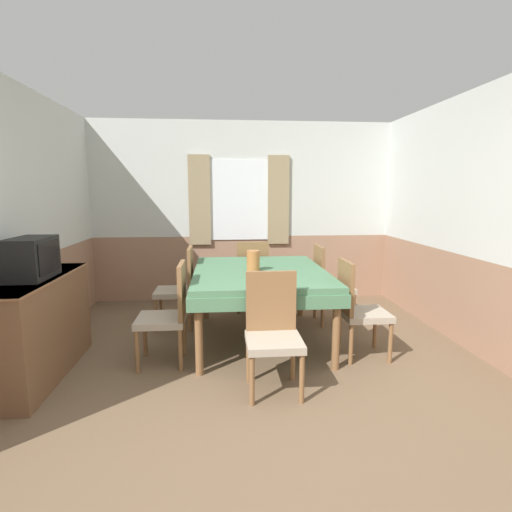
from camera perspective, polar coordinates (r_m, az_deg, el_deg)
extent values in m
plane|color=brown|center=(2.72, 3.14, -26.81)|extent=(16.00, 16.00, 0.00)
cube|color=silver|center=(5.89, -1.90, 10.87)|extent=(4.73, 0.05, 1.65)
cube|color=#9E755B|center=(6.00, -1.83, -1.64)|extent=(4.73, 0.05, 0.95)
cube|color=white|center=(5.85, -2.41, 7.97)|extent=(0.96, 0.01, 1.15)
cube|color=#998460|center=(5.84, -8.06, 7.89)|extent=(0.31, 0.03, 1.28)
cube|color=#998460|center=(5.89, 3.22, 7.97)|extent=(0.31, 0.03, 1.28)
cube|color=silver|center=(4.43, -30.43, 10.21)|extent=(0.05, 4.08, 1.65)
cube|color=#9E755B|center=(4.57, -29.11, -6.25)|extent=(0.05, 4.08, 0.95)
cube|color=silver|center=(4.74, 27.47, 10.28)|extent=(0.05, 4.08, 1.65)
cube|color=#9E755B|center=(4.87, 26.34, -5.14)|extent=(0.05, 4.08, 0.95)
cube|color=#4C7A56|center=(4.26, 0.54, -2.38)|extent=(1.38, 1.77, 0.06)
cube|color=#4C7A56|center=(4.28, 0.54, -3.56)|extent=(1.41, 1.80, 0.12)
cylinder|color=brown|center=(3.58, -8.17, -11.22)|extent=(0.07, 0.07, 0.72)
cylinder|color=brown|center=(3.71, 11.38, -10.54)|extent=(0.07, 0.07, 0.72)
cylinder|color=brown|center=(5.12, -7.21, -4.95)|extent=(0.07, 0.07, 0.72)
cylinder|color=brown|center=(5.21, 6.40, -4.67)|extent=(0.07, 0.07, 0.72)
cylinder|color=brown|center=(3.19, 6.57, -17.03)|extent=(0.04, 0.04, 0.39)
cylinder|color=brown|center=(3.14, -0.57, -17.40)|extent=(0.04, 0.04, 0.39)
cylinder|color=brown|center=(3.52, 5.30, -14.33)|extent=(0.04, 0.04, 0.39)
cylinder|color=brown|center=(3.48, -1.08, -14.61)|extent=(0.04, 0.04, 0.39)
cube|color=tan|center=(3.24, 2.58, -12.17)|extent=(0.44, 0.44, 0.06)
cube|color=brown|center=(3.34, 2.16, -6.42)|extent=(0.42, 0.04, 0.50)
cylinder|color=brown|center=(5.69, -2.71, -5.12)|extent=(0.04, 0.04, 0.39)
cylinder|color=brown|center=(5.72, 1.11, -5.04)|extent=(0.04, 0.04, 0.39)
cylinder|color=brown|center=(5.32, -2.54, -6.12)|extent=(0.04, 0.04, 0.39)
cylinder|color=brown|center=(5.35, 1.55, -6.03)|extent=(0.04, 0.04, 0.39)
cube|color=tan|center=(5.46, -0.65, -3.28)|extent=(0.44, 0.44, 0.06)
cube|color=brown|center=(5.21, -0.49, -0.73)|extent=(0.42, 0.04, 0.50)
cylinder|color=brown|center=(3.79, -16.63, -12.96)|extent=(0.04, 0.04, 0.39)
cylinder|color=brown|center=(4.14, -15.57, -11.00)|extent=(0.04, 0.04, 0.39)
cylinder|color=brown|center=(3.73, -10.75, -13.07)|extent=(0.04, 0.04, 0.39)
cylinder|color=brown|center=(4.09, -10.22, -11.07)|extent=(0.04, 0.04, 0.39)
cube|color=tan|center=(3.86, -13.42, -8.86)|extent=(0.44, 0.44, 0.06)
cube|color=brown|center=(3.76, -10.55, -4.79)|extent=(0.04, 0.42, 0.50)
cylinder|color=brown|center=(4.36, 16.63, -10.00)|extent=(0.04, 0.04, 0.39)
cylinder|color=brown|center=(4.03, 18.65, -11.69)|extent=(0.04, 0.04, 0.39)
cylinder|color=brown|center=(4.24, 11.77, -10.36)|extent=(0.04, 0.04, 0.39)
cylinder|color=brown|center=(3.90, 13.41, -12.18)|extent=(0.04, 0.04, 0.39)
cube|color=tan|center=(4.06, 15.25, -8.03)|extent=(0.44, 0.44, 0.06)
cube|color=brown|center=(3.92, 12.67, -4.27)|extent=(0.04, 0.42, 0.50)
cylinder|color=brown|center=(5.30, 12.46, -6.39)|extent=(0.04, 0.04, 0.39)
cylinder|color=brown|center=(4.96, 13.78, -7.54)|extent=(0.04, 0.04, 0.39)
cylinder|color=brown|center=(5.20, 8.44, -6.57)|extent=(0.04, 0.04, 0.39)
cylinder|color=brown|center=(4.85, 9.48, -7.77)|extent=(0.04, 0.04, 0.39)
cube|color=tan|center=(5.02, 11.12, -4.58)|extent=(0.44, 0.44, 0.06)
cube|color=brown|center=(4.91, 8.97, -1.47)|extent=(0.04, 0.42, 0.50)
cylinder|color=brown|center=(4.76, -14.11, -8.25)|extent=(0.04, 0.04, 0.39)
cylinder|color=brown|center=(5.12, -13.45, -6.99)|extent=(0.04, 0.04, 0.39)
cylinder|color=brown|center=(4.72, -9.50, -8.26)|extent=(0.04, 0.04, 0.39)
cylinder|color=brown|center=(5.08, -9.17, -6.98)|extent=(0.04, 0.04, 0.39)
cube|color=tan|center=(4.86, -11.64, -5.05)|extent=(0.44, 0.44, 0.06)
cube|color=brown|center=(4.78, -9.37, -1.77)|extent=(0.04, 0.42, 0.50)
cube|color=brown|center=(3.98, -28.84, -8.93)|extent=(0.44, 1.40, 0.88)
cube|color=#8C5F3F|center=(3.88, -29.33, -2.83)|extent=(0.46, 1.42, 0.02)
cube|color=black|center=(3.81, -29.42, -0.28)|extent=(0.28, 0.49, 0.35)
cube|color=black|center=(3.75, -27.43, -0.14)|extent=(0.01, 0.40, 0.26)
cylinder|color=#B26B38|center=(4.18, -0.41, -0.68)|extent=(0.14, 0.14, 0.22)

